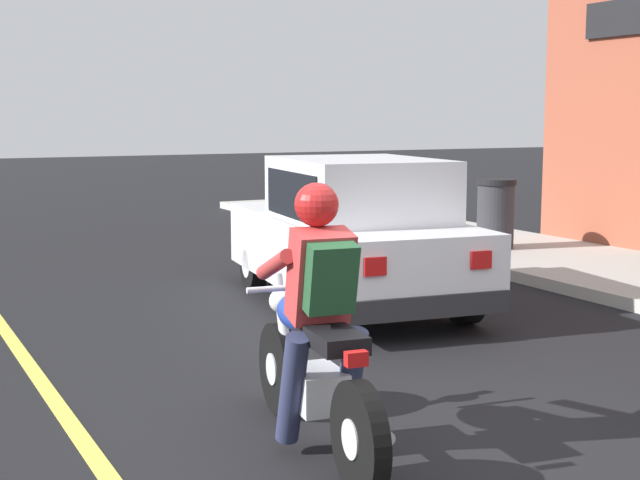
# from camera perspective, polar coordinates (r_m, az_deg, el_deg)

# --- Properties ---
(ground_plane) EXTENTS (80.00, 80.00, 0.00)m
(ground_plane) POSITION_cam_1_polar(r_m,az_deg,el_deg) (5.47, 7.45, -13.60)
(ground_plane) COLOR black
(lane_stripe) EXTENTS (0.12, 19.80, 0.01)m
(lane_stripe) POSITION_cam_1_polar(r_m,az_deg,el_deg) (7.51, -17.94, -7.86)
(lane_stripe) COLOR #D1C64C
(lane_stripe) RESTS_ON ground
(motorcycle_with_rider) EXTENTS (0.63, 2.02, 1.62)m
(motorcycle_with_rider) POSITION_cam_1_polar(r_m,az_deg,el_deg) (5.32, -0.27, -6.45)
(motorcycle_with_rider) COLOR black
(motorcycle_with_rider) RESTS_ON ground
(car_hatchback) EXTENTS (2.11, 3.96, 1.57)m
(car_hatchback) POSITION_cam_1_polar(r_m,az_deg,el_deg) (9.36, 2.04, 0.37)
(car_hatchback) COLOR black
(car_hatchback) RESTS_ON ground
(trash_bin) EXTENTS (0.56, 0.56, 0.98)m
(trash_bin) POSITION_cam_1_polar(r_m,az_deg,el_deg) (12.81, 11.17, 1.69)
(trash_bin) COLOR #2D2D33
(trash_bin) RESTS_ON sidewalk_curb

